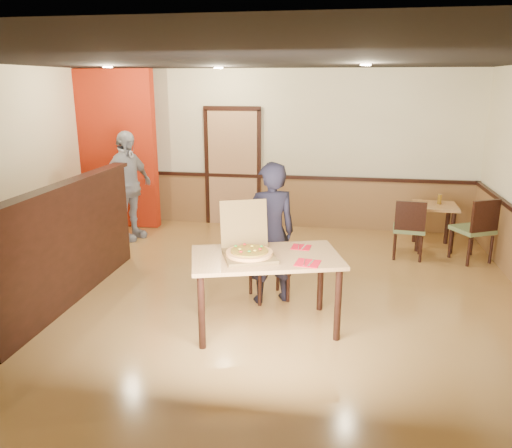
{
  "coord_description": "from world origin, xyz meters",
  "views": [
    {
      "loc": [
        1.13,
        -5.39,
        2.55
      ],
      "look_at": [
        0.22,
        0.0,
        1.0
      ],
      "focal_mm": 35.0,
      "sensor_mm": 36.0,
      "label": 1
    }
  ],
  "objects_px": {
    "side_chair_right": "(476,228)",
    "passerby": "(127,186)",
    "diner": "(270,234)",
    "diner_chair": "(267,259)",
    "side_table": "(434,215)",
    "condiment": "(440,199)",
    "side_chair_left": "(409,227)",
    "main_table": "(266,266)",
    "pizza_box": "(248,250)"
  },
  "relations": [
    {
      "from": "side_chair_right",
      "to": "passerby",
      "type": "relative_size",
      "value": 0.53
    },
    {
      "from": "diner",
      "to": "passerby",
      "type": "bearing_deg",
      "value": -63.11
    },
    {
      "from": "diner",
      "to": "passerby",
      "type": "xyz_separation_m",
      "value": [
        -2.7,
        2.09,
        0.06
      ]
    },
    {
      "from": "diner_chair",
      "to": "diner",
      "type": "relative_size",
      "value": 0.52
    },
    {
      "from": "side_table",
      "to": "condiment",
      "type": "bearing_deg",
      "value": 44.32
    },
    {
      "from": "diner_chair",
      "to": "side_chair_right",
      "type": "relative_size",
      "value": 0.91
    },
    {
      "from": "side_chair_left",
      "to": "diner",
      "type": "bearing_deg",
      "value": 51.34
    },
    {
      "from": "side_table",
      "to": "diner",
      "type": "bearing_deg",
      "value": -132.83
    },
    {
      "from": "passerby",
      "to": "main_table",
      "type": "bearing_deg",
      "value": -114.31
    },
    {
      "from": "diner_chair",
      "to": "side_table",
      "type": "distance_m",
      "value": 3.29
    },
    {
      "from": "side_chair_left",
      "to": "pizza_box",
      "type": "height_order",
      "value": "pizza_box"
    },
    {
      "from": "main_table",
      "to": "condiment",
      "type": "distance_m",
      "value": 3.95
    },
    {
      "from": "diner_chair",
      "to": "side_chair_left",
      "type": "distance_m",
      "value": 2.54
    },
    {
      "from": "condiment",
      "to": "side_chair_right",
      "type": "bearing_deg",
      "value": -58.41
    },
    {
      "from": "diner_chair",
      "to": "side_table",
      "type": "bearing_deg",
      "value": 17.42
    },
    {
      "from": "side_table",
      "to": "pizza_box",
      "type": "height_order",
      "value": "pizza_box"
    },
    {
      "from": "side_chair_right",
      "to": "diner",
      "type": "xyz_separation_m",
      "value": [
        -2.76,
        -1.85,
        0.32
      ]
    },
    {
      "from": "diner_chair",
      "to": "side_chair_right",
      "type": "bearing_deg",
      "value": 3.79
    },
    {
      "from": "side_chair_right",
      "to": "pizza_box",
      "type": "bearing_deg",
      "value": 13.93
    },
    {
      "from": "main_table",
      "to": "diner",
      "type": "bearing_deg",
      "value": 77.55
    },
    {
      "from": "main_table",
      "to": "passerby",
      "type": "bearing_deg",
      "value": 117.93
    },
    {
      "from": "diner_chair",
      "to": "pizza_box",
      "type": "xyz_separation_m",
      "value": [
        -0.07,
        -0.88,
        0.41
      ]
    },
    {
      "from": "side_chair_left",
      "to": "pizza_box",
      "type": "bearing_deg",
      "value": 59.0
    },
    {
      "from": "side_chair_left",
      "to": "condiment",
      "type": "relative_size",
      "value": 5.9
    },
    {
      "from": "diner_chair",
      "to": "side_chair_left",
      "type": "xyz_separation_m",
      "value": [
        1.88,
        1.71,
        0.02
      ]
    },
    {
      "from": "side_table",
      "to": "condiment",
      "type": "height_order",
      "value": "condiment"
    },
    {
      "from": "side_chair_left",
      "to": "side_table",
      "type": "xyz_separation_m",
      "value": [
        0.46,
        0.62,
        0.04
      ]
    },
    {
      "from": "side_chair_right",
      "to": "main_table",
      "type": "bearing_deg",
      "value": 15.21
    },
    {
      "from": "side_chair_right",
      "to": "side_chair_left",
      "type": "bearing_deg",
      "value": -27.69
    },
    {
      "from": "side_table",
      "to": "pizza_box",
      "type": "relative_size",
      "value": 0.95
    },
    {
      "from": "diner_chair",
      "to": "pizza_box",
      "type": "height_order",
      "value": "pizza_box"
    },
    {
      "from": "diner_chair",
      "to": "passerby",
      "type": "height_order",
      "value": "passerby"
    },
    {
      "from": "side_table",
      "to": "pizza_box",
      "type": "distance_m",
      "value": 4.02
    },
    {
      "from": "passerby",
      "to": "pizza_box",
      "type": "bearing_deg",
      "value": -116.72
    },
    {
      "from": "main_table",
      "to": "side_chair_left",
      "type": "distance_m",
      "value": 3.1
    },
    {
      "from": "passerby",
      "to": "condiment",
      "type": "height_order",
      "value": "passerby"
    },
    {
      "from": "diner_chair",
      "to": "diner",
      "type": "bearing_deg",
      "value": -95.96
    },
    {
      "from": "side_table",
      "to": "diner",
      "type": "height_order",
      "value": "diner"
    },
    {
      "from": "pizza_box",
      "to": "passerby",
      "type": "bearing_deg",
      "value": 110.72
    },
    {
      "from": "main_table",
      "to": "side_chair_left",
      "type": "relative_size",
      "value": 1.89
    },
    {
      "from": "main_table",
      "to": "side_table",
      "type": "relative_size",
      "value": 2.44
    },
    {
      "from": "passerby",
      "to": "diner_chair",
      "type": "bearing_deg",
      "value": -105.43
    },
    {
      "from": "side_chair_right",
      "to": "side_table",
      "type": "relative_size",
      "value": 1.38
    },
    {
      "from": "side_chair_right",
      "to": "condiment",
      "type": "height_order",
      "value": "side_chair_right"
    },
    {
      "from": "diner_chair",
      "to": "passerby",
      "type": "distance_m",
      "value": 3.32
    },
    {
      "from": "passerby",
      "to": "condiment",
      "type": "bearing_deg",
      "value": -64.01
    },
    {
      "from": "diner_chair",
      "to": "side_table",
      "type": "relative_size",
      "value": 1.25
    },
    {
      "from": "side_table",
      "to": "passerby",
      "type": "distance_m",
      "value": 5.0
    },
    {
      "from": "diner_chair",
      "to": "passerby",
      "type": "relative_size",
      "value": 0.49
    },
    {
      "from": "diner",
      "to": "passerby",
      "type": "relative_size",
      "value": 0.94
    }
  ]
}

